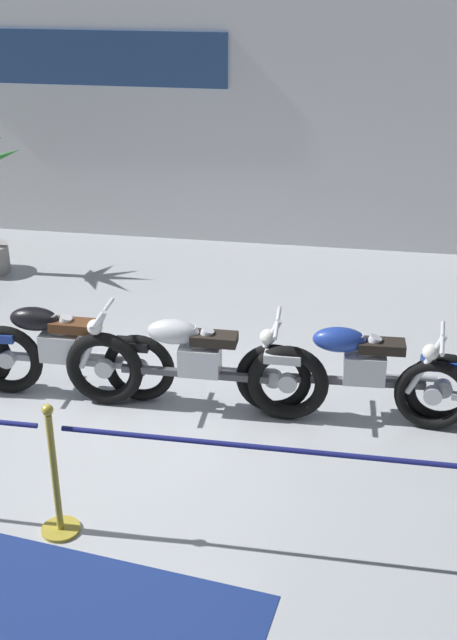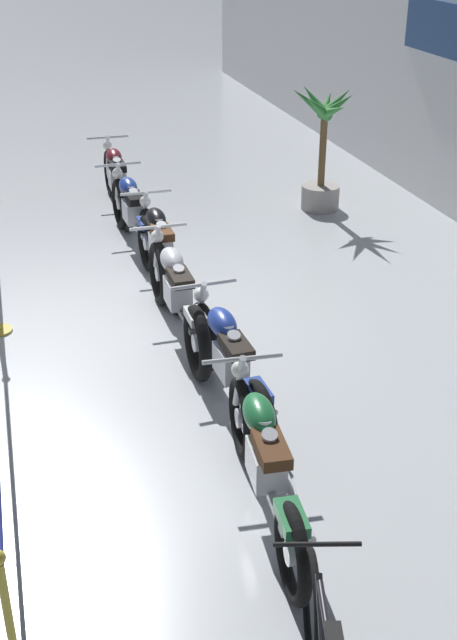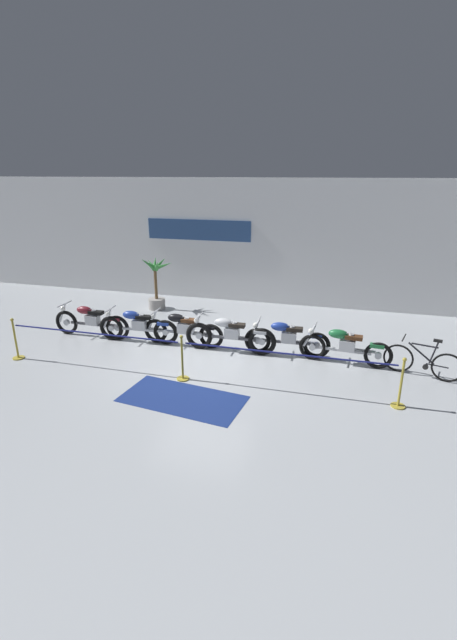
{
  "view_description": "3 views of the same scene",
  "coord_description": "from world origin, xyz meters",
  "px_view_note": "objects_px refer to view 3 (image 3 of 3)",
  "views": [
    {
      "loc": [
        1.93,
        -5.6,
        3.83
      ],
      "look_at": [
        0.84,
        0.82,
        0.77
      ],
      "focal_mm": 45.0,
      "sensor_mm": 36.0,
      "label": 1
    },
    {
      "loc": [
        7.72,
        -1.01,
        3.9
      ],
      "look_at": [
        1.42,
        0.78,
        0.56
      ],
      "focal_mm": 45.0,
      "sensor_mm": 36.0,
      "label": 2
    },
    {
      "loc": [
        3.18,
        -9.32,
        4.39
      ],
      "look_at": [
        0.38,
        1.1,
        0.63
      ],
      "focal_mm": 24.0,
      "sensor_mm": 36.0,
      "label": 3
    }
  ],
  "objects_px": {
    "stanchion_far_left": "(129,344)",
    "floor_banner": "(183,399)",
    "motorcycle_maroon_0": "(91,321)",
    "bicycle": "(423,362)",
    "motorcycle_blue_4": "(286,338)",
    "motorcycle_blue_1": "(138,326)",
    "stanchion_mid_right": "(400,390)",
    "motorcycle_silver_3": "(230,335)",
    "stanchion_mid_left": "(182,365)",
    "motorcycle_black_2": "(183,329)",
    "potted_palm_left_of_row": "(156,285)",
    "motorcycle_green_5": "(345,346)"
  },
  "relations": [
    {
      "from": "motorcycle_blue_1",
      "to": "bicycle",
      "type": "bearing_deg",
      "value": -1.96
    },
    {
      "from": "motorcycle_maroon_0",
      "to": "stanchion_far_left",
      "type": "xyz_separation_m",
      "value": [
        2.12,
        -1.79,
        0.25
      ]
    },
    {
      "from": "potted_palm_left_of_row",
      "to": "floor_banner",
      "type": "distance_m",
      "value": 6.3
    },
    {
      "from": "potted_palm_left_of_row",
      "to": "floor_banner",
      "type": "relative_size",
      "value": 0.72
    },
    {
      "from": "motorcycle_black_2",
      "to": "motorcycle_green_5",
      "type": "distance_m",
      "value": 4.15
    },
    {
      "from": "motorcycle_blue_4",
      "to": "floor_banner",
      "type": "relative_size",
      "value": 0.86
    },
    {
      "from": "motorcycle_green_5",
      "to": "motorcycle_blue_1",
      "type": "bearing_deg",
      "value": 179.99
    },
    {
      "from": "motorcycle_silver_3",
      "to": "stanchion_far_left",
      "type": "distance_m",
      "value": 2.6
    },
    {
      "from": "stanchion_mid_right",
      "to": "motorcycle_blue_4",
      "type": "bearing_deg",
      "value": 142.42
    },
    {
      "from": "motorcycle_blue_1",
      "to": "bicycle",
      "type": "xyz_separation_m",
      "value": [
        7.1,
        -0.24,
        -0.09
      ]
    },
    {
      "from": "bicycle",
      "to": "potted_palm_left_of_row",
      "type": "distance_m",
      "value": 8.45
    },
    {
      "from": "motorcycle_blue_4",
      "to": "stanchion_mid_right",
      "type": "relative_size",
      "value": 2.04
    },
    {
      "from": "motorcycle_silver_3",
      "to": "floor_banner",
      "type": "relative_size",
      "value": 0.95
    },
    {
      "from": "bicycle",
      "to": "motorcycle_black_2",
      "type": "bearing_deg",
      "value": 176.62
    },
    {
      "from": "motorcycle_blue_4",
      "to": "stanchion_mid_right",
      "type": "xyz_separation_m",
      "value": [
        2.48,
        -1.91,
        -0.1
      ]
    },
    {
      "from": "motorcycle_blue_1",
      "to": "motorcycle_silver_3",
      "type": "height_order",
      "value": "motorcycle_silver_3"
    },
    {
      "from": "motorcycle_maroon_0",
      "to": "floor_banner",
      "type": "bearing_deg",
      "value": -35.37
    },
    {
      "from": "stanchion_mid_left",
      "to": "floor_banner",
      "type": "relative_size",
      "value": 0.42
    },
    {
      "from": "motorcycle_blue_4",
      "to": "motorcycle_green_5",
      "type": "height_order",
      "value": "motorcycle_blue_4"
    },
    {
      "from": "motorcycle_maroon_0",
      "to": "motorcycle_blue_4",
      "type": "height_order",
      "value": "motorcycle_maroon_0"
    },
    {
      "from": "motorcycle_black_2",
      "to": "stanchion_mid_left",
      "type": "height_order",
      "value": "stanchion_mid_left"
    },
    {
      "from": "motorcycle_green_5",
      "to": "floor_banner",
      "type": "relative_size",
      "value": 0.87
    },
    {
      "from": "motorcycle_black_2",
      "to": "stanchion_far_left",
      "type": "bearing_deg",
      "value": -106.68
    },
    {
      "from": "floor_banner",
      "to": "potted_palm_left_of_row",
      "type": "bearing_deg",
      "value": 126.32
    },
    {
      "from": "motorcycle_black_2",
      "to": "stanchion_mid_left",
      "type": "xyz_separation_m",
      "value": [
        0.71,
        -1.87,
        -0.1
      ]
    },
    {
      "from": "stanchion_far_left",
      "to": "floor_banner",
      "type": "height_order",
      "value": "stanchion_far_left"
    },
    {
      "from": "motorcycle_blue_1",
      "to": "motorcycle_silver_3",
      "type": "xyz_separation_m",
      "value": [
        2.57,
        0.0,
        0.01
      ]
    },
    {
      "from": "motorcycle_blue_4",
      "to": "bicycle",
      "type": "distance_m",
      "value": 3.14
    },
    {
      "from": "motorcycle_green_5",
      "to": "bicycle",
      "type": "xyz_separation_m",
      "value": [
        1.71,
        -0.24,
        -0.1
      ]
    },
    {
      "from": "motorcycle_maroon_0",
      "to": "bicycle",
      "type": "relative_size",
      "value": 1.41
    },
    {
      "from": "motorcycle_silver_3",
      "to": "stanchion_mid_right",
      "type": "height_order",
      "value": "stanchion_mid_right"
    },
    {
      "from": "stanchion_mid_left",
      "to": "stanchion_mid_right",
      "type": "xyz_separation_m",
      "value": [
        4.52,
        0.0,
        0.0
      ]
    },
    {
      "from": "stanchion_mid_right",
      "to": "floor_banner",
      "type": "distance_m",
      "value": 4.31
    },
    {
      "from": "stanchion_mid_left",
      "to": "stanchion_mid_right",
      "type": "bearing_deg",
      "value": 0.0
    },
    {
      "from": "motorcycle_silver_3",
      "to": "motorcycle_maroon_0",
      "type": "bearing_deg",
      "value": 179.73
    },
    {
      "from": "motorcycle_green_5",
      "to": "floor_banner",
      "type": "distance_m",
      "value": 4.1
    },
    {
      "from": "motorcycle_blue_1",
      "to": "stanchion_mid_right",
      "type": "xyz_separation_m",
      "value": [
        6.48,
        -1.77,
        -0.1
      ]
    },
    {
      "from": "motorcycle_blue_1",
      "to": "stanchion_far_left",
      "type": "distance_m",
      "value": 1.92
    },
    {
      "from": "stanchion_far_left",
      "to": "floor_banner",
      "type": "bearing_deg",
      "value": -27.76
    },
    {
      "from": "bicycle",
      "to": "stanchion_far_left",
      "type": "xyz_separation_m",
      "value": [
        -6.42,
        -1.53,
        0.36
      ]
    },
    {
      "from": "motorcycle_blue_1",
      "to": "floor_banner",
      "type": "distance_m",
      "value": 3.47
    },
    {
      "from": "motorcycle_maroon_0",
      "to": "motorcycle_blue_4",
      "type": "distance_m",
      "value": 5.43
    },
    {
      "from": "motorcycle_blue_1",
      "to": "stanchion_far_left",
      "type": "relative_size",
      "value": 0.25
    },
    {
      "from": "potted_palm_left_of_row",
      "to": "stanchion_mid_left",
      "type": "relative_size",
      "value": 1.7
    },
    {
      "from": "motorcycle_black_2",
      "to": "stanchion_mid_right",
      "type": "relative_size",
      "value": 2.11
    },
    {
      "from": "motorcycle_blue_1",
      "to": "potted_palm_left_of_row",
      "type": "height_order",
      "value": "potted_palm_left_of_row"
    },
    {
      "from": "motorcycle_blue_1",
      "to": "motorcycle_silver_3",
      "type": "relative_size",
      "value": 0.95
    },
    {
      "from": "motorcycle_blue_4",
      "to": "stanchion_far_left",
      "type": "relative_size",
      "value": 0.24
    },
    {
      "from": "bicycle",
      "to": "potted_palm_left_of_row",
      "type": "xyz_separation_m",
      "value": [
        -7.84,
        3.12,
        0.46
      ]
    },
    {
      "from": "motorcycle_blue_4",
      "to": "potted_palm_left_of_row",
      "type": "height_order",
      "value": "potted_palm_left_of_row"
    }
  ]
}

